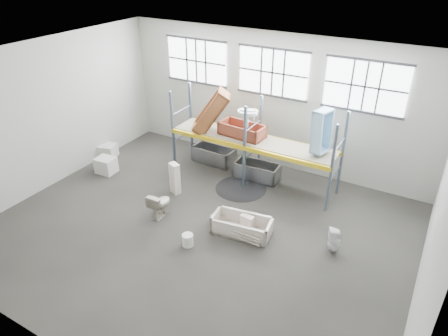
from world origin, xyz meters
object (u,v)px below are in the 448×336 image
Objects in this scene: steel_tub_left at (214,155)px; steel_tub_right at (257,171)px; bucket at (188,240)px; toilet_white at (334,240)px; rust_tub_flat at (242,130)px; blue_tub_upright at (322,131)px; bathtub_beige at (242,225)px; carton_near at (106,165)px; cistern_tall at (175,178)px; toilet_beige at (160,204)px.

steel_tub_left reaches higher than steel_tub_right.
toilet_white is at bearing 26.39° from bucket.
rust_tub_flat is 2.88m from blue_tub_upright.
rust_tub_flat is 4.68m from bucket.
toilet_white reaches higher than steel_tub_left.
bathtub_beige is at bearing 50.56° from bucket.
carton_near is at bearing -112.97° from toilet_white.
rust_tub_flat is (-1.64, 3.06, 1.56)m from bathtub_beige.
toilet_white is 1.10× the size of carton_near.
steel_tub_left is 1.01× the size of rust_tub_flat.
rust_tub_flat is at bearing 97.57° from bucket.
rust_tub_flat is at bearing -142.52° from toilet_white.
steel_tub_left is 4.11m from carton_near.
steel_tub_left is at bearing 171.62° from steel_tub_right.
carton_near is at bearing -162.22° from blue_tub_upright.
bucket is at bearing -67.08° from steel_tub_left.
bathtub_beige is 3.91m from blue_tub_upright.
cistern_tall is 2.62m from steel_tub_left.
blue_tub_upright is at bearing -172.37° from toilet_white.
steel_tub_left is (-0.42, 3.94, -0.12)m from toilet_beige.
toilet_beige is 1.79m from bucket.
bathtub_beige is 4.74× the size of bucket.
toilet_white is at bearing -1.17° from carton_near.
bathtub_beige is 2.70m from toilet_beige.
toilet_white is at bearing -170.32° from toilet_beige.
rust_tub_flat is at bearing -107.18° from toilet_beige.
steel_tub_left is (-0.03, 2.61, -0.26)m from cistern_tall.
blue_tub_upright is at bearing 50.20° from cistern_tall.
rust_tub_flat reaches higher than toilet_beige.
steel_tub_right is 4.45m from bucket.
toilet_beige reaches higher than steel_tub_left.
toilet_beige is 1.40m from cistern_tall.
toilet_beige reaches higher than bucket.
cistern_tall reaches higher than steel_tub_left.
toilet_white is 0.47× the size of rust_tub_flat.
rust_tub_flat is at bearing -15.52° from steel_tub_left.
cistern_tall is 1.48× the size of toilet_white.
bathtub_beige is 1.24× the size of blue_tub_upright.
bathtub_beige is 1.67m from bucket.
toilet_beige is at bearing -113.88° from steel_tub_right.
toilet_beige is 0.52× the size of rust_tub_flat.
carton_near is (-3.09, -0.13, -0.27)m from cistern_tall.
bathtub_beige is 2.55× the size of carton_near.
bucket is at bearing -90.35° from steel_tub_right.
toilet_beige is at bearing -105.86° from rust_tub_flat.
toilet_beige reaches higher than bathtub_beige.
cistern_tall is at bearing 156.04° from bathtub_beige.
toilet_white is at bearing -27.23° from steel_tub_left.
cistern_tall is at bearing -114.97° from toilet_white.
toilet_beige is at bearing -19.04° from carton_near.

